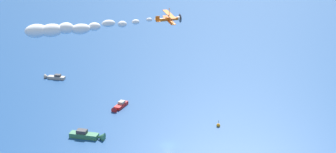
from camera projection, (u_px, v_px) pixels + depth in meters
ground_plane at (168, 145)px, 186.71m from camera, size 2000.00×2000.00×0.00m
motorboat_near_centre at (119, 106)px, 211.21m from camera, size 8.05×3.79×2.26m
motorboat_trailing at (54, 77)px, 236.21m from camera, size 4.78×7.52×2.14m
motorboat_outer_ring_a at (89, 135)px, 190.65m from camera, size 6.32×10.33×2.94m
marker_buoy at (218, 125)px, 198.20m from camera, size 1.10×1.10×2.10m
biplane_lead at (169, 19)px, 174.44m from camera, size 6.90×6.79×3.62m
wingwalker_lead at (169, 11)px, 173.55m from camera, size 0.59×0.82×1.77m
smoke_trail_lead at (63, 29)px, 166.25m from camera, size 28.20×20.49×3.61m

